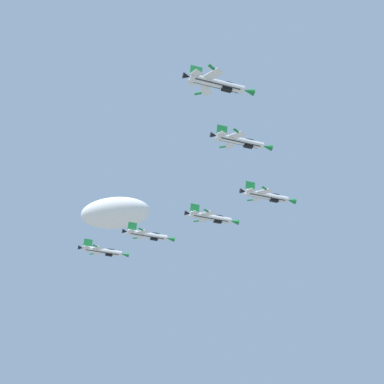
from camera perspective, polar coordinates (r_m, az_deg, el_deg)
name	(u,v)px	position (r m, az deg, el deg)	size (l,w,h in m)	color
cloud_near_formation	(115,213)	(311.93, -9.14, -2.50)	(45.64, 23.99, 18.22)	white
fighter_jet_lead	(268,196)	(128.72, 9.03, -0.48)	(15.01, 10.32, 4.72)	silver
fighter_jet_left_wing	(212,218)	(134.78, 2.35, -3.07)	(15.01, 10.35, 4.65)	silver
fighter_jet_right_wing	(241,141)	(117.28, 5.89, 6.04)	(15.01, 10.29, 4.82)	silver
fighter_jet_left_outer	(148,235)	(143.59, -5.25, -5.15)	(15.01, 10.34, 4.68)	silver
fighter_jet_right_outer	(218,84)	(103.92, 3.18, 12.77)	(15.01, 10.38, 4.54)	silver
fighter_jet_trail_slot	(103,251)	(153.18, -10.55, -6.96)	(15.01, 10.37, 4.58)	silver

